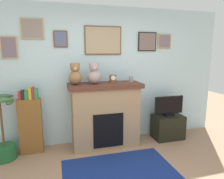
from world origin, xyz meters
The scene contains 11 objects.
back_wall centered at (0.00, 2.00, 1.31)m, with size 5.20×0.15×2.60m.
fireplace centered at (0.09, 1.68, 0.61)m, with size 1.33×0.58×1.20m.
bookshelf centered at (-1.22, 1.74, 0.54)m, with size 0.38×0.16×1.18m.
potted_plant centered at (-1.64, 1.61, 0.36)m, with size 0.48×0.49×1.07m.
tv_stand centered at (1.41, 1.64, 0.24)m, with size 0.60×0.40×0.48m, color black.
television centered at (1.41, 1.64, 0.68)m, with size 0.62×0.14×0.40m.
area_rug centered at (0.09, 0.74, 0.00)m, with size 1.67×1.12×0.01m, color navy.
candle_jar centered at (0.59, 1.66, 1.26)m, with size 0.07×0.07×0.11m, color gray.
mantel_clock centered at (0.24, 1.66, 1.27)m, with size 0.11×0.08×0.15m.
teddy_bear_tan centered at (-0.44, 1.66, 1.37)m, with size 0.24×0.24×0.38m.
teddy_bear_grey centered at (-0.11, 1.66, 1.37)m, with size 0.24×0.24×0.38m.
Camera 1 is at (-0.75, -1.83, 1.75)m, focal length 32.18 mm.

